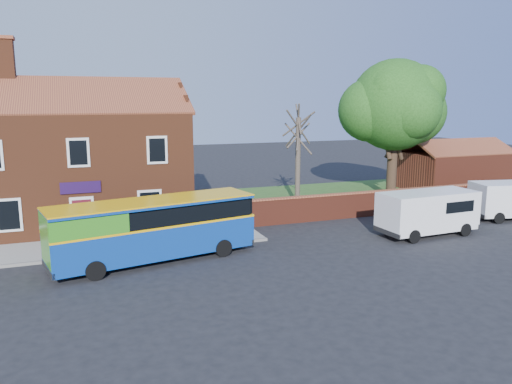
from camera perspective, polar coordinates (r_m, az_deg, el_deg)
name	(u,v)px	position (r m, az deg, el deg)	size (l,w,h in m)	color
ground	(258,269)	(21.98, 0.19, -8.78)	(120.00, 120.00, 0.00)	black
pavement	(85,248)	(26.22, -18.98, -6.02)	(18.00, 3.50, 0.12)	gray
kerb	(86,258)	(24.54, -18.88, -7.12)	(18.00, 0.15, 0.14)	slate
grass_strip	(358,196)	(38.91, 11.57, -0.42)	(26.00, 12.00, 0.04)	#426B28
shop_building	(78,166)	(31.19, -19.65, 2.82)	(12.30, 8.13, 10.50)	brown
boundary_wall	(407,200)	(33.91, 16.92, -0.91)	(22.00, 0.38, 1.60)	maroon
outbuilding	(454,170)	(44.03, 21.69, 2.40)	(8.20, 5.06, 4.17)	maroon
bus	(147,228)	(22.95, -12.30, -3.99)	(9.56, 4.20, 2.83)	#0D3A96
van_near	(428,211)	(28.55, 19.04, -2.06)	(5.51, 2.47, 2.38)	white
large_tree	(394,108)	(38.21, 15.53, 9.24)	(8.34, 6.60, 10.17)	black
bare_tree	(298,157)	(33.96, 4.82, 3.97)	(2.49, 2.97, 6.64)	#4C4238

